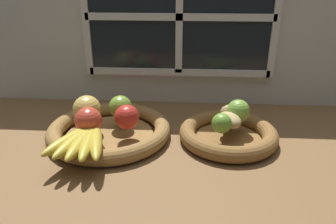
{
  "coord_description": "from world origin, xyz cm",
  "views": [
    {
      "loc": [
        3.44,
        -81.55,
        43.54
      ],
      "look_at": [
        -1.92,
        -0.6,
        8.48
      ],
      "focal_mm": 33.72,
      "sensor_mm": 36.0,
      "label": 1
    }
  ],
  "objects_px": {
    "fruit_bowl_right": "(228,134)",
    "apple_green_back": "(120,107)",
    "apple_red_right": "(127,117)",
    "apple_red_front": "(88,120)",
    "potato_large": "(229,120)",
    "lime_far": "(238,111)",
    "fruit_bowl_left": "(109,131)",
    "potato_back": "(234,113)",
    "banana_bunch_front": "(83,140)",
    "apple_golden_left": "(87,109)",
    "lime_near": "(222,123)"
  },
  "relations": [
    {
      "from": "banana_bunch_front",
      "to": "lime_far",
      "type": "distance_m",
      "value": 0.44
    },
    {
      "from": "apple_green_back",
      "to": "potato_back",
      "type": "distance_m",
      "value": 0.34
    },
    {
      "from": "fruit_bowl_left",
      "to": "banana_bunch_front",
      "type": "relative_size",
      "value": 1.78
    },
    {
      "from": "apple_red_front",
      "to": "apple_golden_left",
      "type": "height_order",
      "value": "apple_golden_left"
    },
    {
      "from": "apple_red_front",
      "to": "potato_back",
      "type": "bearing_deg",
      "value": 14.66
    },
    {
      "from": "apple_red_right",
      "to": "potato_back",
      "type": "distance_m",
      "value": 0.31
    },
    {
      "from": "apple_green_back",
      "to": "apple_golden_left",
      "type": "distance_m",
      "value": 0.1
    },
    {
      "from": "fruit_bowl_right",
      "to": "apple_red_front",
      "type": "distance_m",
      "value": 0.39
    },
    {
      "from": "potato_back",
      "to": "lime_near",
      "type": "bearing_deg",
      "value": -118.98
    },
    {
      "from": "lime_near",
      "to": "potato_back",
      "type": "bearing_deg",
      "value": 61.02
    },
    {
      "from": "fruit_bowl_right",
      "to": "banana_bunch_front",
      "type": "bearing_deg",
      "value": -160.3
    },
    {
      "from": "fruit_bowl_left",
      "to": "potato_large",
      "type": "relative_size",
      "value": 4.42
    },
    {
      "from": "fruit_bowl_right",
      "to": "apple_green_back",
      "type": "xyz_separation_m",
      "value": [
        -0.32,
        0.04,
        0.06
      ]
    },
    {
      "from": "apple_green_back",
      "to": "apple_red_right",
      "type": "bearing_deg",
      "value": -65.36
    },
    {
      "from": "potato_large",
      "to": "lime_far",
      "type": "xyz_separation_m",
      "value": [
        0.03,
        0.04,
        0.01
      ]
    },
    {
      "from": "banana_bunch_front",
      "to": "lime_far",
      "type": "relative_size",
      "value": 3.01
    },
    {
      "from": "apple_red_front",
      "to": "apple_golden_left",
      "type": "bearing_deg",
      "value": 109.9
    },
    {
      "from": "apple_red_right",
      "to": "potato_back",
      "type": "relative_size",
      "value": 0.84
    },
    {
      "from": "apple_red_front",
      "to": "potato_large",
      "type": "xyz_separation_m",
      "value": [
        0.38,
        0.06,
        -0.02
      ]
    },
    {
      "from": "fruit_bowl_right",
      "to": "potato_large",
      "type": "height_order",
      "value": "potato_large"
    },
    {
      "from": "apple_red_right",
      "to": "banana_bunch_front",
      "type": "xyz_separation_m",
      "value": [
        -0.09,
        -0.1,
        -0.02
      ]
    },
    {
      "from": "apple_golden_left",
      "to": "potato_large",
      "type": "distance_m",
      "value": 0.41
    },
    {
      "from": "potato_back",
      "to": "banana_bunch_front",
      "type": "bearing_deg",
      "value": -155.91
    },
    {
      "from": "fruit_bowl_right",
      "to": "lime_far",
      "type": "distance_m",
      "value": 0.07
    },
    {
      "from": "lime_far",
      "to": "apple_golden_left",
      "type": "bearing_deg",
      "value": -175.76
    },
    {
      "from": "fruit_bowl_left",
      "to": "banana_bunch_front",
      "type": "height_order",
      "value": "banana_bunch_front"
    },
    {
      "from": "potato_large",
      "to": "lime_far",
      "type": "distance_m",
      "value": 0.05
    },
    {
      "from": "potato_large",
      "to": "lime_near",
      "type": "relative_size",
      "value": 1.47
    },
    {
      "from": "apple_red_front",
      "to": "banana_bunch_front",
      "type": "distance_m",
      "value": 0.07
    },
    {
      "from": "apple_green_back",
      "to": "potato_large",
      "type": "relative_size",
      "value": 0.85
    },
    {
      "from": "banana_bunch_front",
      "to": "lime_near",
      "type": "distance_m",
      "value": 0.36
    },
    {
      "from": "apple_green_back",
      "to": "apple_red_front",
      "type": "height_order",
      "value": "apple_red_front"
    },
    {
      "from": "apple_red_front",
      "to": "fruit_bowl_right",
      "type": "bearing_deg",
      "value": 9.36
    },
    {
      "from": "fruit_bowl_right",
      "to": "apple_green_back",
      "type": "relative_size",
      "value": 4.09
    },
    {
      "from": "lime_near",
      "to": "banana_bunch_front",
      "type": "bearing_deg",
      "value": -164.48
    },
    {
      "from": "apple_green_back",
      "to": "apple_red_front",
      "type": "bearing_deg",
      "value": -121.53
    },
    {
      "from": "fruit_bowl_left",
      "to": "apple_green_back",
      "type": "distance_m",
      "value": 0.08
    },
    {
      "from": "potato_large",
      "to": "apple_red_front",
      "type": "bearing_deg",
      "value": -170.64
    },
    {
      "from": "apple_red_right",
      "to": "lime_near",
      "type": "xyz_separation_m",
      "value": [
        0.26,
        -0.01,
        -0.01
      ]
    },
    {
      "from": "apple_golden_left",
      "to": "banana_bunch_front",
      "type": "xyz_separation_m",
      "value": [
        0.03,
        -0.14,
        -0.02
      ]
    },
    {
      "from": "apple_red_front",
      "to": "lime_far",
      "type": "distance_m",
      "value": 0.42
    },
    {
      "from": "banana_bunch_front",
      "to": "apple_golden_left",
      "type": "bearing_deg",
      "value": 102.58
    },
    {
      "from": "fruit_bowl_right",
      "to": "potato_back",
      "type": "height_order",
      "value": "potato_back"
    },
    {
      "from": "fruit_bowl_left",
      "to": "banana_bunch_front",
      "type": "xyz_separation_m",
      "value": [
        -0.03,
        -0.13,
        0.04
      ]
    },
    {
      "from": "fruit_bowl_right",
      "to": "apple_red_front",
      "type": "height_order",
      "value": "apple_red_front"
    },
    {
      "from": "apple_red_front",
      "to": "apple_red_right",
      "type": "distance_m",
      "value": 0.1
    },
    {
      "from": "banana_bunch_front",
      "to": "fruit_bowl_right",
      "type": "bearing_deg",
      "value": 19.7
    },
    {
      "from": "banana_bunch_front",
      "to": "lime_far",
      "type": "xyz_separation_m",
      "value": [
        0.4,
        0.17,
        0.02
      ]
    },
    {
      "from": "fruit_bowl_right",
      "to": "potato_back",
      "type": "distance_m",
      "value": 0.07
    },
    {
      "from": "fruit_bowl_left",
      "to": "apple_golden_left",
      "type": "xyz_separation_m",
      "value": [
        -0.06,
        0.0,
        0.06
      ]
    }
  ]
}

